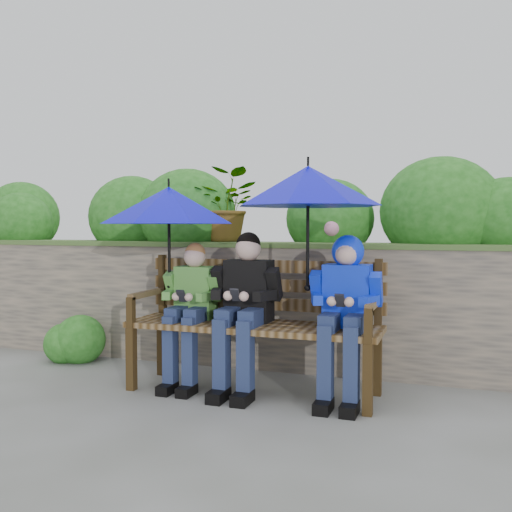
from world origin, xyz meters
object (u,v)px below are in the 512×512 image
(boy_right, at_px, (345,302))
(umbrella_left, at_px, (169,205))
(umbrella_right, at_px, (308,186))
(boy_middle, at_px, (244,302))
(boy_left, at_px, (191,304))
(park_bench, at_px, (256,315))

(boy_right, bearing_deg, umbrella_left, 178.99)
(umbrella_right, bearing_deg, boy_middle, -174.40)
(boy_middle, distance_m, boy_right, 0.71)
(boy_middle, height_order, boy_right, boy_middle)
(boy_left, xyz_separation_m, umbrella_right, (0.86, 0.04, 0.83))
(park_bench, xyz_separation_m, boy_middle, (-0.06, -0.08, 0.10))
(boy_left, distance_m, umbrella_right, 1.20)
(umbrella_left, distance_m, umbrella_right, 1.05)
(boy_middle, relative_size, umbrella_right, 1.14)
(umbrella_right, bearing_deg, umbrella_left, -179.66)
(umbrella_left, height_order, umbrella_right, umbrella_right)
(park_bench, relative_size, boy_left, 1.71)
(boy_left, height_order, umbrella_left, umbrella_left)
(umbrella_left, bearing_deg, park_bench, 3.88)
(boy_middle, bearing_deg, umbrella_right, 5.60)
(umbrella_right, bearing_deg, boy_right, -6.37)
(park_bench, bearing_deg, boy_middle, -126.45)
(park_bench, distance_m, umbrella_left, 1.03)
(boy_middle, bearing_deg, park_bench, 53.55)
(park_bench, relative_size, umbrella_right, 1.81)
(park_bench, bearing_deg, boy_left, -171.20)
(park_bench, bearing_deg, boy_right, -6.03)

